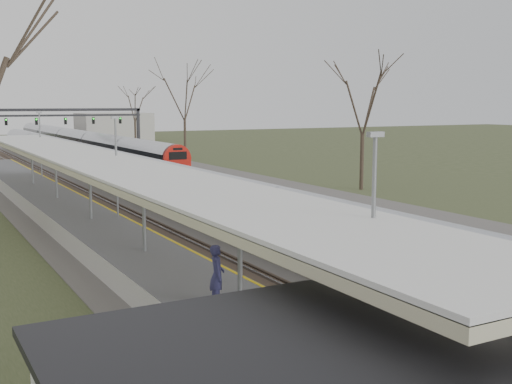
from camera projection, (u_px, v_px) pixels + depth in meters
track_bed at (137, 182)px, 54.51m from camera, size 24.00×160.00×0.22m
platform at (75, 218)px, 34.81m from camera, size 3.50×69.00×1.00m
canopy at (95, 162)px, 30.43m from camera, size 4.10×50.00×3.11m
signal_gantry at (59, 118)px, 79.88m from camera, size 21.00×0.59×6.08m
tree_east_far at (363, 95)px, 48.80m from camera, size 5.00×5.00×10.30m
train_near at (99, 165)px, 54.34m from camera, size 2.62×90.21×3.05m
train_far at (78, 141)px, 89.85m from camera, size 2.62×75.21×3.05m
passenger at (217, 275)px, 18.11m from camera, size 0.62×0.75×1.75m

